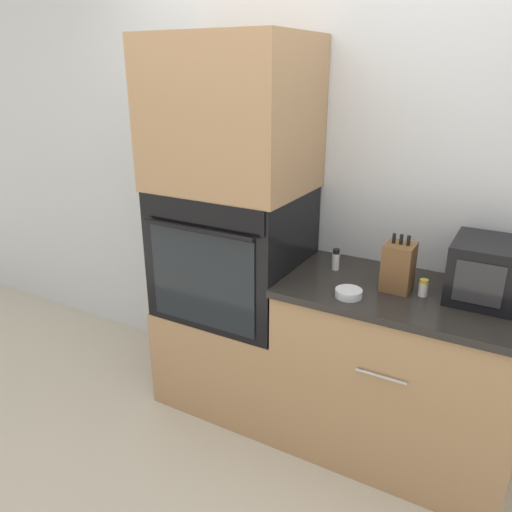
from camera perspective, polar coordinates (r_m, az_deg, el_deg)
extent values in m
plane|color=beige|center=(2.78, 1.37, -20.85)|extent=(12.00, 12.00, 0.00)
cube|color=silver|center=(2.71, 7.97, 7.95)|extent=(8.00, 0.05, 2.50)
cube|color=#A87F56|center=(2.97, -2.39, -10.91)|extent=(0.76, 0.60, 0.57)
cube|color=black|center=(2.69, -2.59, 0.56)|extent=(0.74, 0.59, 0.69)
cube|color=black|center=(2.37, -6.55, 4.87)|extent=(0.71, 0.01, 0.12)
cube|color=orange|center=(2.36, -6.60, 4.85)|extent=(0.09, 0.00, 0.03)
cube|color=black|center=(2.48, -6.24, -2.57)|extent=(0.60, 0.01, 0.51)
cylinder|color=black|center=(2.36, -6.92, 2.97)|extent=(0.63, 0.02, 0.02)
cube|color=#A87F56|center=(2.53, -2.86, 15.82)|extent=(0.76, 0.60, 0.73)
cube|color=#A87F56|center=(2.60, 15.68, -13.16)|extent=(1.09, 0.60, 0.86)
cube|color=black|center=(2.38, 16.72, -4.21)|extent=(1.11, 0.63, 0.03)
cylinder|color=#B7B7BC|center=(2.24, 14.06, -13.22)|extent=(0.22, 0.01, 0.01)
cube|color=black|center=(2.37, 25.01, -1.53)|extent=(0.30, 0.34, 0.26)
cube|color=#28282B|center=(2.21, 24.09, -2.93)|extent=(0.19, 0.01, 0.18)
cube|color=brown|center=(2.34, 15.95, -1.20)|extent=(0.13, 0.14, 0.22)
cylinder|color=black|center=(2.30, 15.50, 1.97)|extent=(0.02, 0.02, 0.04)
cylinder|color=black|center=(2.30, 16.27, 1.83)|extent=(0.02, 0.02, 0.04)
cylinder|color=black|center=(2.29, 17.05, 1.69)|extent=(0.02, 0.02, 0.04)
cylinder|color=silver|center=(2.25, 10.54, -4.20)|extent=(0.12, 0.12, 0.04)
cylinder|color=silver|center=(2.53, 9.10, -0.62)|extent=(0.04, 0.04, 0.09)
cylinder|color=black|center=(2.51, 9.17, 0.54)|extent=(0.03, 0.03, 0.02)
cylinder|color=silver|center=(2.34, 18.56, -3.64)|extent=(0.04, 0.04, 0.06)
cylinder|color=gold|center=(2.32, 18.67, -2.76)|extent=(0.04, 0.04, 0.02)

